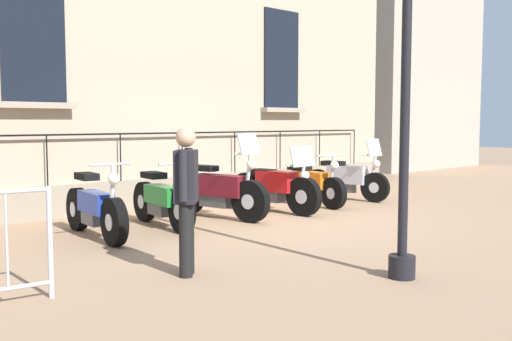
% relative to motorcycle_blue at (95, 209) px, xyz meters
% --- Properties ---
extents(ground_plane, '(60.00, 60.00, 0.00)m').
position_rel_motorcycle_blue_xyz_m(ground_plane, '(0.45, 2.92, -0.40)').
color(ground_plane, '#9E7A5B').
extents(building_facade, '(0.82, 13.13, 6.63)m').
position_rel_motorcycle_blue_xyz_m(building_facade, '(-2.37, 2.92, 2.83)').
color(building_facade, tan).
rests_on(building_facade, ground_plane).
extents(motorcycle_blue, '(2.06, 0.59, 1.09)m').
position_rel_motorcycle_blue_xyz_m(motorcycle_blue, '(0.00, 0.00, 0.00)').
color(motorcycle_blue, black).
rests_on(motorcycle_blue, ground_plane).
extents(motorcycle_green, '(1.96, 0.67, 1.04)m').
position_rel_motorcycle_blue_xyz_m(motorcycle_green, '(-0.07, 1.18, 0.01)').
color(motorcycle_green, black).
rests_on(motorcycle_green, ground_plane).
extents(motorcycle_maroon, '(2.09, 0.63, 1.45)m').
position_rel_motorcycle_blue_xyz_m(motorcycle_maroon, '(-0.10, 2.34, 0.05)').
color(motorcycle_maroon, black).
rests_on(motorcycle_maroon, ground_plane).
extents(motorcycle_red, '(2.04, 0.70, 1.22)m').
position_rel_motorcycle_blue_xyz_m(motorcycle_red, '(0.07, 3.52, 0.04)').
color(motorcycle_red, black).
rests_on(motorcycle_red, ground_plane).
extents(motorcycle_orange, '(2.00, 0.67, 1.03)m').
position_rel_motorcycle_blue_xyz_m(motorcycle_orange, '(-0.12, 4.66, -0.00)').
color(motorcycle_orange, black).
rests_on(motorcycle_orange, ground_plane).
extents(motorcycle_silver, '(1.98, 0.64, 1.29)m').
position_rel_motorcycle_blue_xyz_m(motorcycle_silver, '(-0.13, 5.81, 0.04)').
color(motorcycle_silver, black).
rests_on(motorcycle_silver, ground_plane).
extents(pedestrian_standing, '(0.41, 0.41, 1.58)m').
position_rel_motorcycle_blue_xyz_m(pedestrian_standing, '(2.54, -0.27, 0.48)').
color(pedestrian_standing, black).
rests_on(pedestrian_standing, ground_plane).
extents(distant_building, '(4.99, 5.75, 11.51)m').
position_rel_motorcycle_blue_xyz_m(distant_building, '(-5.45, 14.50, 5.35)').
color(distant_building, '#9E9384').
rests_on(distant_building, ground_plane).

